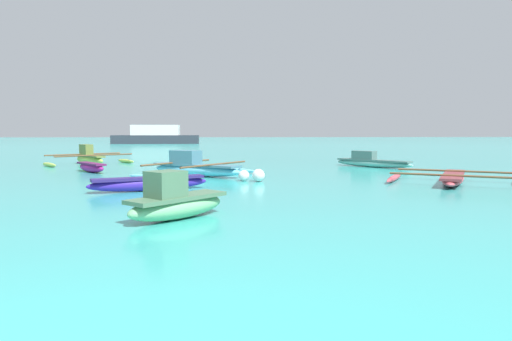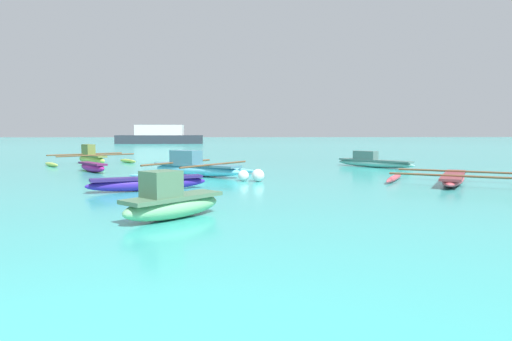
{
  "view_description": "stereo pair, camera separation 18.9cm",
  "coord_description": "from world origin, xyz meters",
  "px_view_note": "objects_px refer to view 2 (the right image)",
  "views": [
    {
      "loc": [
        1.52,
        -1.74,
        1.73
      ],
      "look_at": [
        2.45,
        15.13,
        0.25
      ],
      "focal_mm": 32.0,
      "sensor_mm": 36.0,
      "label": 1
    },
    {
      "loc": [
        1.71,
        -1.75,
        1.73
      ],
      "look_at": [
        2.45,
        15.13,
        0.25
      ],
      "focal_mm": 32.0,
      "sensor_mm": 36.0,
      "label": 2
    }
  ],
  "objects_px": {
    "moored_boat_1": "(91,158)",
    "moored_boat_5": "(148,183)",
    "moored_boat_0": "(453,178)",
    "mooring_buoy_2": "(258,175)",
    "moored_boat_6": "(171,202)",
    "mooring_buoy_1": "(243,176)",
    "moored_boat_3": "(195,168)",
    "moored_boat_4": "(93,167)",
    "distant_ferry": "(160,136)",
    "moored_boat_2": "(373,162)"
  },
  "relations": [
    {
      "from": "moored_boat_0",
      "to": "mooring_buoy_2",
      "type": "distance_m",
      "value": 6.41
    },
    {
      "from": "moored_boat_6",
      "to": "moored_boat_1",
      "type": "bearing_deg",
      "value": 65.71
    },
    {
      "from": "moored_boat_0",
      "to": "moored_boat_4",
      "type": "relative_size",
      "value": 2.33
    },
    {
      "from": "moored_boat_3",
      "to": "distant_ferry",
      "type": "bearing_deg",
      "value": 136.52
    },
    {
      "from": "moored_boat_4",
      "to": "distant_ferry",
      "type": "relative_size",
      "value": 0.18
    },
    {
      "from": "mooring_buoy_2",
      "to": "moored_boat_1",
      "type": "bearing_deg",
      "value": 134.81
    },
    {
      "from": "moored_boat_5",
      "to": "distant_ferry",
      "type": "height_order",
      "value": "distant_ferry"
    },
    {
      "from": "moored_boat_5",
      "to": "moored_boat_2",
      "type": "bearing_deg",
      "value": 18.97
    },
    {
      "from": "moored_boat_0",
      "to": "moored_boat_5",
      "type": "xyz_separation_m",
      "value": [
        -9.64,
        -1.28,
        0.05
      ]
    },
    {
      "from": "moored_boat_5",
      "to": "moored_boat_6",
      "type": "xyz_separation_m",
      "value": [
        1.27,
        -4.3,
        0.11
      ]
    },
    {
      "from": "moored_boat_1",
      "to": "distant_ferry",
      "type": "height_order",
      "value": "distant_ferry"
    },
    {
      "from": "moored_boat_6",
      "to": "mooring_buoy_2",
      "type": "relative_size",
      "value": 4.98
    },
    {
      "from": "moored_boat_0",
      "to": "moored_boat_5",
      "type": "height_order",
      "value": "moored_boat_5"
    },
    {
      "from": "moored_boat_0",
      "to": "moored_boat_4",
      "type": "height_order",
      "value": "moored_boat_4"
    },
    {
      "from": "moored_boat_2",
      "to": "moored_boat_4",
      "type": "xyz_separation_m",
      "value": [
        -12.5,
        -1.99,
        -0.05
      ]
    },
    {
      "from": "moored_boat_0",
      "to": "moored_boat_6",
      "type": "height_order",
      "value": "moored_boat_6"
    },
    {
      "from": "moored_boat_5",
      "to": "moored_boat_6",
      "type": "relative_size",
      "value": 1.59
    },
    {
      "from": "moored_boat_2",
      "to": "moored_boat_1",
      "type": "bearing_deg",
      "value": -141.0
    },
    {
      "from": "distant_ferry",
      "to": "mooring_buoy_2",
      "type": "bearing_deg",
      "value": -76.6
    },
    {
      "from": "moored_boat_3",
      "to": "moored_boat_6",
      "type": "distance_m",
      "value": 8.59
    },
    {
      "from": "moored_boat_2",
      "to": "moored_boat_6",
      "type": "xyz_separation_m",
      "value": [
        -7.77,
        -12.38,
        0.07
      ]
    },
    {
      "from": "moored_boat_4",
      "to": "moored_boat_6",
      "type": "bearing_deg",
      "value": -14.12
    },
    {
      "from": "moored_boat_0",
      "to": "moored_boat_4",
      "type": "distance_m",
      "value": 13.96
    },
    {
      "from": "moored_boat_0",
      "to": "moored_boat_2",
      "type": "xyz_separation_m",
      "value": [
        -0.6,
        6.81,
        0.09
      ]
    },
    {
      "from": "moored_boat_2",
      "to": "distant_ferry",
      "type": "xyz_separation_m",
      "value": [
        -16.61,
        39.68,
        0.74
      ]
    },
    {
      "from": "moored_boat_1",
      "to": "moored_boat_5",
      "type": "relative_size",
      "value": 1.29
    },
    {
      "from": "moored_boat_1",
      "to": "moored_boat_6",
      "type": "relative_size",
      "value": 2.05
    },
    {
      "from": "moored_boat_0",
      "to": "mooring_buoy_1",
      "type": "xyz_separation_m",
      "value": [
        -6.84,
        1.09,
        0.02
      ]
    },
    {
      "from": "moored_boat_5",
      "to": "mooring_buoy_2",
      "type": "distance_m",
      "value": 3.96
    },
    {
      "from": "moored_boat_0",
      "to": "moored_boat_6",
      "type": "bearing_deg",
      "value": 152.8
    },
    {
      "from": "moored_boat_4",
      "to": "mooring_buoy_1",
      "type": "distance_m",
      "value": 7.29
    },
    {
      "from": "moored_boat_5",
      "to": "moored_boat_6",
      "type": "bearing_deg",
      "value": -96.38
    },
    {
      "from": "mooring_buoy_2",
      "to": "moored_boat_4",
      "type": "bearing_deg",
      "value": 150.05
    },
    {
      "from": "moored_boat_3",
      "to": "mooring_buoy_2",
      "type": "distance_m",
      "value": 3.14
    },
    {
      "from": "moored_boat_1",
      "to": "moored_boat_4",
      "type": "height_order",
      "value": "moored_boat_1"
    },
    {
      "from": "mooring_buoy_2",
      "to": "moored_boat_2",
      "type": "bearing_deg",
      "value": 45.7
    },
    {
      "from": "moored_boat_0",
      "to": "moored_boat_3",
      "type": "xyz_separation_m",
      "value": [
        -8.68,
        3.01,
        0.14
      ]
    },
    {
      "from": "distant_ferry",
      "to": "moored_boat_4",
      "type": "bearing_deg",
      "value": -84.38
    },
    {
      "from": "mooring_buoy_2",
      "to": "distant_ferry",
      "type": "height_order",
      "value": "distant_ferry"
    },
    {
      "from": "moored_boat_1",
      "to": "mooring_buoy_1",
      "type": "xyz_separation_m",
      "value": [
        7.67,
        -8.05,
        -0.14
      ]
    },
    {
      "from": "moored_boat_1",
      "to": "moored_boat_5",
      "type": "bearing_deg",
      "value": -13.63
    },
    {
      "from": "moored_boat_3",
      "to": "mooring_buoy_2",
      "type": "relative_size",
      "value": 11.9
    },
    {
      "from": "moored_boat_3",
      "to": "mooring_buoy_2",
      "type": "height_order",
      "value": "moored_boat_3"
    },
    {
      "from": "moored_boat_2",
      "to": "mooring_buoy_2",
      "type": "xyz_separation_m",
      "value": [
        -5.75,
        -5.89,
        -0.05
      ]
    },
    {
      "from": "moored_boat_4",
      "to": "moored_boat_6",
      "type": "xyz_separation_m",
      "value": [
        4.74,
        -10.39,
        0.12
      ]
    },
    {
      "from": "moored_boat_2",
      "to": "mooring_buoy_1",
      "type": "xyz_separation_m",
      "value": [
        -6.24,
        -5.72,
        -0.08
      ]
    },
    {
      "from": "moored_boat_0",
      "to": "moored_boat_6",
      "type": "distance_m",
      "value": 10.06
    },
    {
      "from": "moored_boat_1",
      "to": "mooring_buoy_2",
      "type": "distance_m",
      "value": 11.59
    },
    {
      "from": "moored_boat_3",
      "to": "mooring_buoy_2",
      "type": "bearing_deg",
      "value": -6.44
    },
    {
      "from": "moored_boat_2",
      "to": "moored_boat_6",
      "type": "bearing_deg",
      "value": -73.59
    }
  ]
}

